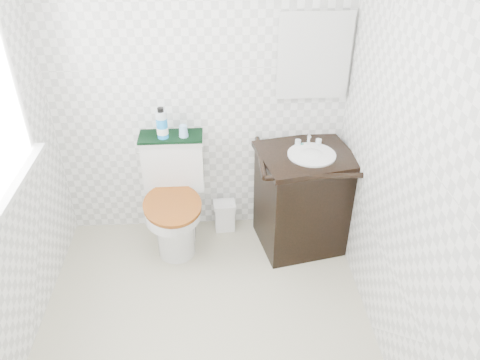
{
  "coord_description": "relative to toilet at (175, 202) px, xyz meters",
  "views": [
    {
      "loc": [
        0.11,
        -2.02,
        2.5
      ],
      "look_at": [
        0.27,
        0.75,
        0.71
      ],
      "focal_mm": 35.0,
      "sensor_mm": 36.0,
      "label": 1
    }
  ],
  "objects": [
    {
      "name": "mouthwash_bottle",
      "position": [
        -0.05,
        0.1,
        0.62
      ],
      "size": [
        0.08,
        0.08,
        0.23
      ],
      "color": "#1987DC",
      "rests_on": "towel"
    },
    {
      "name": "wall_back",
      "position": [
        0.23,
        0.24,
        0.82
      ],
      "size": [
        2.4,
        0.0,
        2.4
      ],
      "primitive_type": "plane",
      "rotation": [
        1.57,
        0.0,
        0.0
      ],
      "color": "white",
      "rests_on": "ground"
    },
    {
      "name": "toilet",
      "position": [
        0.0,
        0.0,
        0.0
      ],
      "size": [
        0.5,
        0.68,
        0.88
      ],
      "color": "silver",
      "rests_on": "floor"
    },
    {
      "name": "trash_bin",
      "position": [
        0.39,
        0.14,
        -0.25
      ],
      "size": [
        0.19,
        0.15,
        0.26
      ],
      "color": "white",
      "rests_on": "floor"
    },
    {
      "name": "wall_right",
      "position": [
        1.33,
        -0.96,
        0.82
      ],
      "size": [
        0.0,
        2.4,
        2.4
      ],
      "primitive_type": "plane",
      "rotation": [
        1.57,
        0.0,
        -1.57
      ],
      "color": "white",
      "rests_on": "ground"
    },
    {
      "name": "floor",
      "position": [
        0.23,
        -0.96,
        -0.38
      ],
      "size": [
        2.4,
        2.4,
        0.0
      ],
      "primitive_type": "plane",
      "color": "beige",
      "rests_on": "ground"
    },
    {
      "name": "mirror",
      "position": [
        1.04,
        0.21,
        1.07
      ],
      "size": [
        0.5,
        0.02,
        0.6
      ],
      "primitive_type": "cube",
      "color": "silver",
      "rests_on": "wall_back"
    },
    {
      "name": "soap_bar",
      "position": [
        0.97,
        0.06,
        0.45
      ],
      "size": [
        0.06,
        0.04,
        0.02
      ],
      "primitive_type": "ellipsoid",
      "color": "#1A7E71",
      "rests_on": "vanity"
    },
    {
      "name": "vanity",
      "position": [
        0.99,
        -0.06,
        0.05
      ],
      "size": [
        0.77,
        0.7,
        0.92
      ],
      "color": "black",
      "rests_on": "floor"
    },
    {
      "name": "cup",
      "position": [
        0.1,
        0.1,
        0.56
      ],
      "size": [
        0.07,
        0.07,
        0.09
      ],
      "primitive_type": "cone",
      "color": "#90C1EC",
      "rests_on": "towel"
    },
    {
      "name": "towel",
      "position": [
        0.0,
        0.13,
        0.51
      ],
      "size": [
        0.47,
        0.22,
        0.02
      ],
      "primitive_type": "cube",
      "color": "black",
      "rests_on": "toilet"
    }
  ]
}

